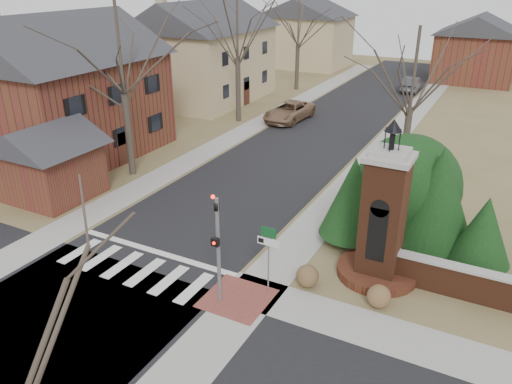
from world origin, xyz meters
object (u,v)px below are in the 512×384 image
Objects in this scene: pickup_truck at (289,111)px; brick_gate_monument at (382,228)px; traffic_signal_pole at (218,240)px; distant_car at (411,84)px; sign_post at (268,247)px.

brick_gate_monument is at bearing -52.65° from pickup_truck.
traffic_signal_pole reaches higher than distant_car.
brick_gate_monument is at bearing 41.42° from sign_post.
brick_gate_monument reaches higher than distant_car.
pickup_truck is (-7.70, 23.42, -1.84)m from traffic_signal_pole.
distant_car is (-1.18, 38.89, -1.86)m from traffic_signal_pole.
traffic_signal_pole is 6.47m from brick_gate_monument.
brick_gate_monument reaches higher than traffic_signal_pole.
traffic_signal_pole is 1.03× the size of distant_car.
traffic_signal_pole is 0.69× the size of brick_gate_monument.
sign_post is at bearing 90.55° from distant_car.
pickup_truck is at bearing 123.13° from brick_gate_monument.
sign_post is 23.80m from pickup_truck.
sign_post is at bearing 47.57° from traffic_signal_pole.
pickup_truck is (-8.99, 22.01, -1.20)m from sign_post.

